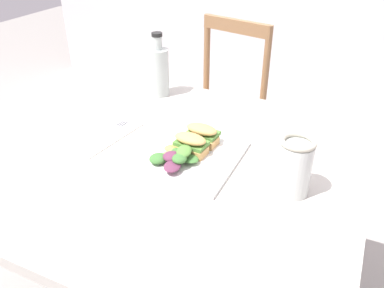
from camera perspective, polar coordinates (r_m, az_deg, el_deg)
name	(u,v)px	position (r m, az deg, el deg)	size (l,w,h in m)	color
dining_table	(153,189)	(1.16, -5.68, -6.42)	(1.12, 0.91, 0.74)	#BCB7AD
chair_wooden_far	(217,113)	(1.94, 3.57, 4.49)	(0.48, 0.48, 0.87)	#8E6642
plate_lunch	(186,156)	(1.04, -0.94, -1.72)	(0.27, 0.27, 0.01)	white
sandwich_half_front	(190,144)	(1.03, -0.23, 0.06)	(0.09, 0.07, 0.06)	tan
sandwich_half_back	(202,134)	(1.07, 1.42, 1.44)	(0.09, 0.07, 0.06)	tan
salad_mixed_greens	(177,155)	(1.00, -2.19, -1.58)	(0.12, 0.15, 0.04)	#3D7033
napkin_folded	(106,136)	(1.16, -12.26, 1.09)	(0.09, 0.23, 0.00)	silver
fork_on_napkin	(110,133)	(1.17, -11.75, 1.61)	(0.03, 0.19, 0.00)	silver
bottle_cold_brew	(159,74)	(1.39, -4.82, 10.05)	(0.07, 0.07, 0.22)	#472819
mason_jar_iced_tea	(294,169)	(0.92, 14.45, -3.48)	(0.08, 0.08, 0.14)	#995623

